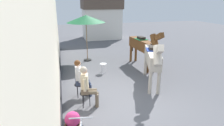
{
  "coord_description": "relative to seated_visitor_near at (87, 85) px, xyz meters",
  "views": [
    {
      "loc": [
        -2.2,
        -5.63,
        3.36
      ],
      "look_at": [
        -0.4,
        1.2,
        1.05
      ],
      "focal_mm": 31.03,
      "sensor_mm": 36.0,
      "label": 1
    }
  ],
  "objects": [
    {
      "name": "pub_facade_wall",
      "position": [
        -1.01,
        1.44,
        0.76
      ],
      "size": [
        0.34,
        14.0,
        3.4
      ],
      "color": "beige",
      "rests_on": "ground_plane"
    },
    {
      "name": "cafe_parasol",
      "position": [
        0.7,
        5.07,
        1.59
      ],
      "size": [
        2.1,
        2.1,
        2.58
      ],
      "color": "black",
      "rests_on": "ground_plane"
    },
    {
      "name": "spare_stool_white",
      "position": [
        1.17,
        2.89,
        -0.38
      ],
      "size": [
        0.32,
        0.32,
        0.46
      ],
      "color": "white",
      "rests_on": "ground_plane"
    },
    {
      "name": "saddled_horse_near",
      "position": [
        2.8,
        1.05,
        0.38
      ],
      "size": [
        1.24,
        2.88,
        2.06
      ],
      "color": "#B2A899",
      "rests_on": "ground_plane"
    },
    {
      "name": "flower_planter_near",
      "position": [
        -0.56,
        -1.29,
        -0.44
      ],
      "size": [
        0.43,
        0.43,
        0.64
      ],
      "color": "brown",
      "rests_on": "ground_plane"
    },
    {
      "name": "distant_cottage",
      "position": [
        2.94,
        11.67,
        1.02
      ],
      "size": [
        3.4,
        2.6,
        3.5
      ],
      "color": "silver",
      "rests_on": "ground_plane"
    },
    {
      "name": "seated_visitor_far",
      "position": [
        -0.12,
        0.75,
        0.0
      ],
      "size": [
        0.61,
        0.49,
        1.39
      ],
      "color": "black",
      "rests_on": "ground_plane"
    },
    {
      "name": "saddled_horse_far",
      "position": [
        3.31,
        3.2,
        0.38
      ],
      "size": [
        0.61,
        3.0,
        2.06
      ],
      "color": "brown",
      "rests_on": "ground_plane"
    },
    {
      "name": "ground_plane",
      "position": [
        1.54,
        2.94,
        -0.78
      ],
      "size": [
        40.0,
        40.0,
        0.0
      ],
      "primitive_type": "plane",
      "color": "#56565B"
    },
    {
      "name": "seated_visitor_near",
      "position": [
        0.0,
        0.0,
        0.0
      ],
      "size": [
        0.61,
        0.48,
        1.39
      ],
      "color": "black",
      "rests_on": "ground_plane"
    }
  ]
}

